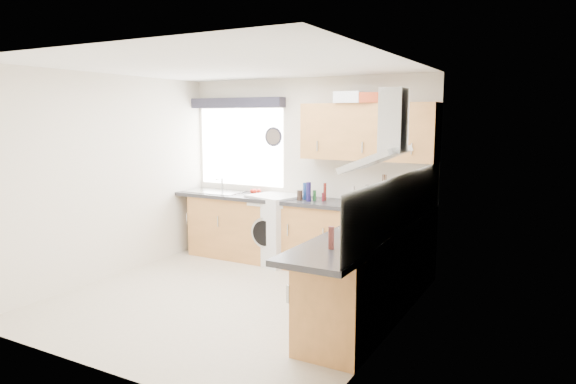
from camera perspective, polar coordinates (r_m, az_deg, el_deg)
The scene contains 38 objects.
ground_plane at distance 5.77m, azimuth -6.39°, elevation -11.78°, with size 3.60×3.60×0.00m, color beige.
ceiling at distance 5.45m, azimuth -6.82°, elevation 13.75°, with size 3.60×3.60×0.02m, color white.
wall_back at distance 7.01m, azimuth 1.95°, elevation 2.34°, with size 3.60×0.02×2.50m, color silver.
wall_front at distance 4.16m, azimuth -21.11°, elevation -2.36°, with size 3.60×0.02×2.50m, color silver.
wall_left at distance 6.67m, azimuth -19.31°, elevation 1.58°, with size 0.02×3.60×2.50m, color silver.
wall_right at distance 4.68m, azimuth 11.71°, elevation -0.83°, with size 0.02×3.60×2.50m, color silver.
window at distance 7.51m, azimuth -5.27°, elevation 5.01°, with size 1.40×0.02×1.10m, color silver.
window_blind at distance 7.42m, azimuth -5.73°, elevation 9.83°, with size 1.50×0.18×0.14m, color #22212D.
splashback at distance 4.97m, azimuth 12.60°, elevation -1.13°, with size 0.01×3.00×0.54m, color white.
base_cab_back at distance 6.93m, azimuth 0.09°, elevation -4.59°, with size 3.00×0.58×0.86m, color #A76E36.
base_cab_corner at distance 6.34m, azimuth 12.92°, elevation -6.05°, with size 0.60×0.60×0.86m, color #A76E36.
base_cab_right at distance 5.09m, azimuth 8.78°, elevation -9.49°, with size 0.58×2.10×0.86m, color #A76E36.
worktop_back at distance 6.79m, azimuth 0.79°, elevation -0.95°, with size 3.60×0.62×0.05m, color black.
worktop_right at distance 4.84m, azimuth 8.17°, elevation -4.84°, with size 0.62×2.42×0.05m, color black.
sink at distance 7.49m, azimuth -8.22°, elevation 0.34°, with size 0.84×0.46×0.10m, color #AAADAF, non-canonical shape.
oven at distance 5.23m, azimuth 9.25°, elevation -9.07°, with size 0.56×0.58×0.85m, color black.
hob_plate at distance 5.11m, azimuth 9.37°, elevation -3.80°, with size 0.52×0.52×0.01m, color #AAADAF.
extractor_hood at distance 4.97m, azimuth 10.70°, elevation 5.76°, with size 0.52×0.78×0.66m, color #AAADAF, non-canonical shape.
upper_cabinets at distance 6.43m, azimuth 8.88°, elevation 6.63°, with size 1.70×0.35×0.70m, color #A76E36.
washing_machine at distance 7.03m, azimuth -1.29°, elevation -4.10°, with size 0.64×0.62×0.93m, color silver.
wall_clock at distance 7.20m, azimuth -1.67°, elevation 6.15°, with size 0.27×0.27×0.04m, color #22212D.
casserole at distance 6.41m, azimuth 6.84°, elevation 10.41°, with size 0.33×0.24×0.14m, color silver.
storage_box at distance 6.32m, azimuth 9.14°, elevation 10.31°, with size 0.26×0.22×0.12m, color #B23C1B.
utensil_pot at distance 6.51m, azimuth 10.60°, elevation -0.61°, with size 0.11×0.11×0.15m, color #78725D.
kitchen_roll at distance 5.83m, azimuth 10.47°, elevation -1.17°, with size 0.11×0.11×0.24m, color silver.
tomato_cluster at distance 7.26m, azimuth -3.59°, elevation 0.10°, with size 0.14×0.14×0.06m, color red, non-canonical shape.
jar_0 at distance 6.60m, azimuth 3.93°, elevation -0.56°, with size 0.04×0.04×0.11m, color #561219.
jar_1 at distance 6.57m, azimuth 8.77°, elevation -0.14°, with size 0.05×0.05×0.23m, color #B4A99A.
jar_2 at distance 6.44m, azimuth 7.25°, elevation -0.30°, with size 0.04×0.04×0.22m, color #BEB1A2.
jar_3 at distance 6.66m, azimuth 4.12°, elevation 0.04°, with size 0.04×0.04×0.22m, color maroon.
jar_4 at distance 6.57m, azimuth 2.30°, elevation 0.03°, with size 0.06×0.06×0.25m, color #191445.
jar_5 at distance 6.27m, azimuth 9.51°, elevation -1.02°, with size 0.05×0.05×0.13m, color navy.
jar_6 at distance 6.63m, azimuth 2.96°, elevation -0.39°, with size 0.04×0.04×0.13m, color #1C5024.
jar_7 at distance 6.72m, azimuth 1.94°, elevation 0.10°, with size 0.07×0.07×0.22m, color navy.
jar_8 at distance 6.64m, azimuth 1.31°, elevation -0.37°, with size 0.07×0.07×0.13m, color black.
jar_9 at distance 6.28m, azimuth 9.66°, elevation -0.58°, with size 0.05×0.05×0.22m, color #592026.
jar_10 at distance 6.32m, azimuth 7.05°, elevation -0.79°, with size 0.06×0.06×0.15m, color black.
bottle_0 at distance 4.22m, azimuth 4.82°, elevation -5.08°, with size 0.05×0.05×0.19m, color #53221D.
Camera 1 is at (3.15, -4.42, 1.98)m, focal length 32.00 mm.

